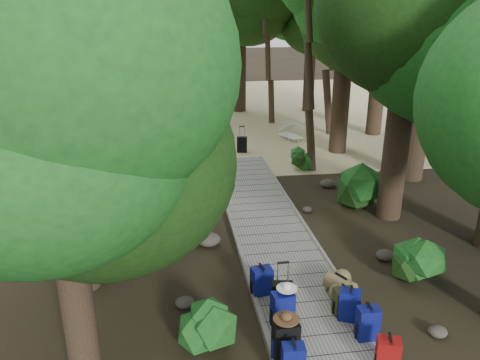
{
  "coord_description": "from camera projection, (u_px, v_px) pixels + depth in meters",
  "views": [
    {
      "loc": [
        -2.44,
        -10.01,
        5.57
      ],
      "look_at": [
        -0.59,
        2.18,
        1.0
      ],
      "focal_mm": 35.0,
      "sensor_mm": 36.0,
      "label": 1
    }
  ],
  "objects": [
    {
      "name": "shrub_left_b",
      "position": [
        178.0,
        228.0,
        11.56
      ],
      "size": [
        0.95,
        0.95,
        0.85
      ],
      "primitive_type": null,
      "color": "#154718",
      "rests_on": "ground"
    },
    {
      "name": "backpack_right_b",
      "position": [
        368.0,
        321.0,
        8.09
      ],
      "size": [
        0.37,
        0.26,
        0.67
      ],
      "primitive_type": null,
      "rotation": [
        0.0,
        0.0,
        -0.01
      ],
      "color": "#0D0B67",
      "rests_on": "boardwalk"
    },
    {
      "name": "backpack_left_b",
      "position": [
        286.0,
        338.0,
        7.61
      ],
      "size": [
        0.43,
        0.31,
        0.77
      ],
      "primitive_type": null,
      "rotation": [
        0.0,
        0.0,
        0.03
      ],
      "color": "black",
      "rests_on": "boardwalk"
    },
    {
      "name": "hat_white",
      "position": [
        287.0,
        285.0,
        8.33
      ],
      "size": [
        0.38,
        0.38,
        0.13
      ],
      "primitive_type": null,
      "color": "silver",
      "rests_on": "backpack_left_c"
    },
    {
      "name": "tree_back_d",
      "position": [
        101.0,
        49.0,
        22.69
      ],
      "size": [
        4.41,
        4.41,
        7.35
      ],
      "primitive_type": null,
      "color": "black",
      "rests_on": "ground"
    },
    {
      "name": "boardwalk",
      "position": [
        269.0,
        227.0,
        12.46
      ],
      "size": [
        2.0,
        12.0,
        0.12
      ],
      "primitive_type": "cube",
      "color": "gray",
      "rests_on": "ground"
    },
    {
      "name": "rock_right_b",
      "position": [
        385.0,
        255.0,
        10.93
      ],
      "size": [
        0.44,
        0.39,
        0.24
      ],
      "primitive_type": null,
      "color": "#4C473F",
      "rests_on": "ground"
    },
    {
      "name": "palm_right_b",
      "position": [
        334.0,
        35.0,
        20.55
      ],
      "size": [
        4.56,
        4.56,
        8.81
      ],
      "primitive_type": null,
      "color": "#103B11",
      "rests_on": "ground"
    },
    {
      "name": "sand_beach",
      "position": [
        214.0,
        112.0,
        26.39
      ],
      "size": [
        40.0,
        22.0,
        0.02
      ],
      "primitive_type": "cube",
      "color": "tan",
      "rests_on": "ground"
    },
    {
      "name": "rock_right_c",
      "position": [
        307.0,
        209.0,
        13.5
      ],
      "size": [
        0.28,
        0.26,
        0.16
      ],
      "primitive_type": null,
      "color": "#4C473F",
      "rests_on": "ground"
    },
    {
      "name": "shrub_right_b",
      "position": [
        357.0,
        189.0,
        13.56
      ],
      "size": [
        1.38,
        1.38,
        1.24
      ],
      "primitive_type": null,
      "color": "#154718",
      "rests_on": "ground"
    },
    {
      "name": "tree_right_c",
      "position": [
        409.0,
        41.0,
        11.6
      ],
      "size": [
        5.52,
        5.52,
        9.55
      ],
      "primitive_type": null,
      "color": "black",
      "rests_on": "ground"
    },
    {
      "name": "palm_left_a",
      "position": [
        89.0,
        61.0,
        15.01
      ],
      "size": [
        4.95,
        4.95,
        7.88
      ],
      "primitive_type": null,
      "color": "#103B11",
      "rests_on": "ground"
    },
    {
      "name": "rock_right_d",
      "position": [
        327.0,
        183.0,
        15.35
      ],
      "size": [
        0.49,
        0.44,
        0.27
      ],
      "primitive_type": null,
      "color": "#4C473F",
      "rests_on": "ground"
    },
    {
      "name": "ground",
      "position": [
        277.0,
        247.0,
        11.56
      ],
      "size": [
        120.0,
        120.0,
        0.0
      ],
      "primitive_type": "plane",
      "color": "black",
      "rests_on": "ground"
    },
    {
      "name": "hat_brown",
      "position": [
        286.0,
        316.0,
        7.44
      ],
      "size": [
        0.43,
        0.43,
        0.13
      ],
      "primitive_type": null,
      "color": "#51351E",
      "rests_on": "backpack_left_b"
    },
    {
      "name": "backpack_right_a",
      "position": [
        388.0,
        354.0,
        7.35
      ],
      "size": [
        0.43,
        0.37,
        0.65
      ],
      "primitive_type": null,
      "rotation": [
        0.0,
        0.0,
        -0.33
      ],
      "color": "maroon",
      "rests_on": "boardwalk"
    },
    {
      "name": "rock_right_a",
      "position": [
        438.0,
        332.0,
        8.39
      ],
      "size": [
        0.35,
        0.31,
        0.19
      ],
      "primitive_type": null,
      "color": "#4C473F",
      "rests_on": "ground"
    },
    {
      "name": "tree_back_a",
      "position": [
        179.0,
        36.0,
        24.07
      ],
      "size": [
        4.81,
        4.81,
        8.33
      ],
      "primitive_type": null,
      "color": "black",
      "rests_on": "ground"
    },
    {
      "name": "rock_left_c",
      "position": [
        209.0,
        239.0,
        11.58
      ],
      "size": [
        0.59,
        0.53,
        0.32
      ],
      "primitive_type": null,
      "color": "#4C473F",
      "rests_on": "ground"
    },
    {
      "name": "kayak",
      "position": [
        155.0,
        134.0,
        21.19
      ],
      "size": [
        0.81,
        2.97,
        0.29
      ],
      "primitive_type": "ellipsoid",
      "rotation": [
        0.0,
        0.0,
        0.06
      ],
      "color": "#AC370E",
      "rests_on": "sand_beach"
    },
    {
      "name": "backpack_right_d",
      "position": [
        344.0,
        300.0,
        8.77
      ],
      "size": [
        0.38,
        0.28,
        0.57
      ],
      "primitive_type": null,
      "rotation": [
        0.0,
        0.0,
        0.04
      ],
      "color": "#323619",
      "rests_on": "boardwalk"
    },
    {
      "name": "tree_right_d",
      "position": [
        433.0,
        1.0,
        14.22
      ],
      "size": [
        6.26,
        6.26,
        11.48
      ],
      "primitive_type": null,
      "color": "black",
      "rests_on": "ground"
    },
    {
      "name": "suitcase_on_boardwalk",
      "position": [
        282.0,
        297.0,
        8.82
      ],
      "size": [
        0.42,
        0.28,
        0.61
      ],
      "primitive_type": null,
      "rotation": [
        0.0,
        0.0,
        -0.15
      ],
      "color": "black",
      "rests_on": "boardwalk"
    },
    {
      "name": "tree_back_b",
      "position": [
        239.0,
        10.0,
        24.78
      ],
      "size": [
        6.06,
        6.06,
        10.83
      ],
      "primitive_type": null,
      "color": "black",
      "rests_on": "ground"
    },
    {
      "name": "backpack_left_c",
      "position": [
        283.0,
        307.0,
        8.42
      ],
      "size": [
        0.43,
        0.33,
        0.73
      ],
      "primitive_type": null,
      "rotation": [
        0.0,
        0.0,
        0.14
      ],
      "color": "#0D0B67",
      "rests_on": "boardwalk"
    },
    {
      "name": "shrub_right_c",
      "position": [
        300.0,
        159.0,
        17.02
      ],
      "size": [
        0.79,
        0.79,
        0.71
      ],
      "primitive_type": null,
      "color": "#154718",
      "rests_on": "ground"
    },
    {
      "name": "backpack_left_a",
      "position": [
        293.0,
        360.0,
        7.22
      ],
      "size": [
        0.37,
        0.27,
        0.66
      ],
      "primitive_type": null,
      "rotation": [
        0.0,
        0.0,
        -0.08
      ],
      "color": "#0D0B67",
      "rests_on": "boardwalk"
    },
    {
      "name": "rock_left_d",
      "position": [
        174.0,
        208.0,
        13.56
      ],
      "size": [
        0.3,
        0.27,
        0.17
      ],
      "primitive_type": null,
      "color": "#4C473F",
      "rests_on": "ground"
    },
    {
      "name": "duffel_right_khaki",
      "position": [
        340.0,
        285.0,
        9.39
      ],
      "size": [
        0.62,
        0.7,
        0.39
      ],
      "primitive_type": null,
      "rotation": [
        0.0,
        0.0,
        0.49
      ],
      "color": "brown",
      "rests_on": "boardwalk"
    },
    {
      "name": "palm_right_c",
      "position": [
        277.0,
        58.0,
        23.0
      ],
      "size": [
        4.02,
        4.02,
        6.4
      ],
      "primitive_type": null,
      "color": "#103B11",
      "rests_on": "ground"
    },
    {
      "name": "lone_suitcase_on_sand",
      "position": [
        242.0,
        145.0,
        18.94
      ],
      "size": [
        0.44,
        0.3,
        0.63
      ],
      "primitive_type": null,
      "rotation": [
        0.0,
        0.0,
        -0.19
      ],
      "color": "black",
      "rests_on": "sand_beach"
    },
    {
      "name": "shrub_left_a",
      "position": [
        207.0,
        326.0,
        7.99
      ],
      "size": [
        0.98,
        0.98,
        0.88
      ],
      "primitive_type": null,
      "color": "#154718",
      "rests_on": "ground"
    },
    {
      "name": "tree_left_c",
      "position": [
        95.0,
        61.0,
        11.62
      ],
      "size": [
        4.95,
        4.95,
        8.61
      ],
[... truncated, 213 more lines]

